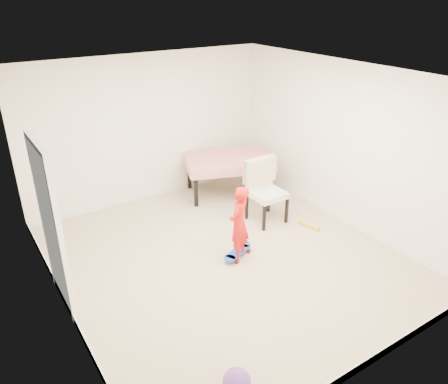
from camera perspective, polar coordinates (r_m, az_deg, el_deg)
ground at (r=6.44m, az=0.23°, el=-8.52°), size 5.00×5.00×0.00m
ceiling at (r=5.44m, az=0.28°, el=14.68°), size 4.50×5.00×0.04m
wall_back at (r=7.88m, az=-9.84°, el=8.08°), size 4.50×0.04×2.60m
wall_front at (r=4.23m, az=19.40°, el=-9.05°), size 4.50×0.04×2.60m
wall_left at (r=5.06m, az=-21.35°, el=-3.41°), size 0.04×5.00×2.60m
wall_right at (r=7.21m, az=15.29°, el=5.92°), size 0.04×5.00×2.60m
door at (r=5.45m, az=-21.56°, el=-4.64°), size 0.11×0.94×2.11m
baseboard_back at (r=8.33m, az=-9.25°, el=-0.07°), size 4.50×0.02×0.12m
baseboard_front at (r=5.00m, az=17.33°, el=-20.96°), size 4.50×0.02×0.12m
baseboard_left at (r=5.73m, az=-19.45°, el=-14.40°), size 0.02×5.00×0.12m
baseboard_right at (r=7.70m, az=14.30°, el=-2.79°), size 0.02×5.00×0.12m
dining_table at (r=8.19m, az=0.59°, el=2.18°), size 1.81×1.47×0.73m
dining_chair at (r=7.18m, az=5.67°, el=-0.02°), size 0.58×0.66×1.06m
skateboard at (r=6.44m, az=1.81°, el=-8.02°), size 0.64×0.44×0.09m
child at (r=6.11m, az=1.96°, el=-4.41°), size 0.48×0.45×1.11m
balloon at (r=4.57m, az=1.67°, el=-23.55°), size 0.28×0.28×0.28m
foam_toy at (r=7.32m, az=11.03°, el=-4.26°), size 0.14×0.40×0.06m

